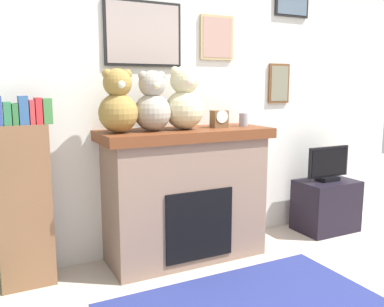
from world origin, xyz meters
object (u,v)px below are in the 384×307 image
(television, at_px, (328,165))
(teddy_bear_brown, at_px, (184,101))
(teddy_bear_tan, at_px, (118,104))
(bookshelf, at_px, (24,198))
(mantel_clock, at_px, (219,119))
(fireplace, at_px, (185,194))
(candle_jar, at_px, (243,120))
(tv_stand, at_px, (326,205))
(teddy_bear_cream, at_px, (152,104))

(television, relative_size, teddy_bear_brown, 0.98)
(teddy_bear_tan, height_order, teddy_bear_brown, teddy_bear_brown)
(bookshelf, xyz_separation_m, teddy_bear_tan, (0.67, -0.07, 0.64))
(mantel_clock, relative_size, teddy_bear_tan, 0.31)
(fireplace, xyz_separation_m, teddy_bear_tan, (-0.55, -0.02, 0.75))
(fireplace, xyz_separation_m, mantel_clock, (0.30, -0.02, 0.61))
(teddy_bear_tan, bearing_deg, television, -0.75)
(teddy_bear_tan, xyz_separation_m, teddy_bear_brown, (0.54, -0.00, 0.01))
(bookshelf, distance_m, teddy_bear_brown, 1.38)
(fireplace, bearing_deg, candle_jar, -1.86)
(teddy_bear_brown, bearing_deg, bookshelf, 176.50)
(mantel_clock, bearing_deg, candle_jar, 0.43)
(bookshelf, bearing_deg, teddy_bear_tan, -6.28)
(teddy_bear_tan, bearing_deg, candle_jar, 0.03)
(tv_stand, relative_size, teddy_bear_tan, 1.23)
(bookshelf, xyz_separation_m, teddy_bear_brown, (1.21, -0.07, 0.66))
(fireplace, relative_size, bookshelf, 1.02)
(fireplace, distance_m, bookshelf, 1.23)
(tv_stand, xyz_separation_m, teddy_bear_cream, (-1.82, 0.03, 1.04))
(mantel_clock, distance_m, teddy_bear_cream, 0.60)
(fireplace, relative_size, television, 2.88)
(fireplace, distance_m, candle_jar, 0.81)
(television, distance_m, teddy_bear_brown, 1.68)
(candle_jar, distance_m, teddy_bear_brown, 0.59)
(tv_stand, xyz_separation_m, mantel_clock, (-1.23, 0.02, 0.90))
(tv_stand, bearing_deg, teddy_bear_tan, 179.28)
(candle_jar, xyz_separation_m, mantel_clock, (-0.24, -0.00, 0.02))
(mantel_clock, bearing_deg, teddy_bear_brown, 179.79)
(television, relative_size, candle_jar, 4.29)
(tv_stand, xyz_separation_m, teddy_bear_tan, (-2.08, 0.03, 1.04))
(fireplace, bearing_deg, teddy_bear_brown, -131.40)
(bookshelf, bearing_deg, fireplace, -2.60)
(fireplace, relative_size, teddy_bear_tan, 2.98)
(mantel_clock, relative_size, teddy_bear_cream, 0.32)
(teddy_bear_cream, bearing_deg, mantel_clock, -0.12)
(tv_stand, relative_size, television, 1.19)
(mantel_clock, bearing_deg, fireplace, 176.33)
(television, distance_m, mantel_clock, 1.32)
(bookshelf, xyz_separation_m, television, (2.75, -0.10, 0.01))
(teddy_bear_brown, bearing_deg, television, -1.01)
(fireplace, bearing_deg, bookshelf, 177.40)
(television, xyz_separation_m, candle_jar, (-0.98, 0.03, 0.48))
(tv_stand, xyz_separation_m, candle_jar, (-0.98, 0.03, 0.89))
(teddy_bear_tan, relative_size, teddy_bear_cream, 1.02)
(fireplace, relative_size, teddy_bear_cream, 3.05)
(tv_stand, distance_m, mantel_clock, 1.52)
(fireplace, xyz_separation_m, tv_stand, (1.53, -0.04, -0.30))
(tv_stand, distance_m, candle_jar, 1.33)
(teddy_bear_tan, bearing_deg, teddy_bear_cream, 0.00)
(bookshelf, relative_size, tv_stand, 2.36)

